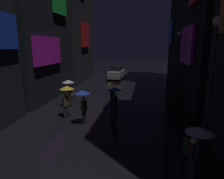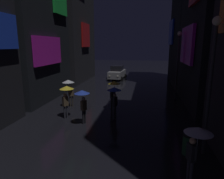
% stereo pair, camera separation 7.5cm
% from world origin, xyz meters
% --- Properties ---
extents(building_left_mid, '(4.25, 7.63, 15.57)m').
position_xyz_m(building_left_mid, '(-7.48, 12.81, 7.79)').
color(building_left_mid, black).
rests_on(building_left_mid, ground).
extents(pedestrian_foreground_right_yellow, '(0.90, 0.90, 2.12)m').
position_xyz_m(pedestrian_foreground_right_yellow, '(0.14, 10.69, 1.67)').
color(pedestrian_foreground_right_yellow, black).
rests_on(pedestrian_foreground_right_yellow, ground).
extents(pedestrian_far_right_blue, '(0.90, 0.90, 2.12)m').
position_xyz_m(pedestrian_far_right_blue, '(-1.21, 7.57, 1.67)').
color(pedestrian_far_right_blue, black).
rests_on(pedestrian_far_right_blue, ground).
extents(pedestrian_foreground_left_yellow, '(0.90, 0.90, 2.12)m').
position_xyz_m(pedestrian_foreground_left_yellow, '(-2.58, 8.46, 1.67)').
color(pedestrian_foreground_left_yellow, '#2D2D38').
rests_on(pedestrian_foreground_left_yellow, ground).
extents(pedestrian_midstreet_centre_clear, '(0.90, 0.90, 2.12)m').
position_xyz_m(pedestrian_midstreet_centre_clear, '(-3.29, 10.74, 1.67)').
color(pedestrian_midstreet_centre_clear, '#38332D').
rests_on(pedestrian_midstreet_centre_clear, ground).
extents(pedestrian_midstreet_left_blue, '(0.90, 0.90, 2.12)m').
position_xyz_m(pedestrian_midstreet_left_blue, '(0.50, 8.73, 1.67)').
color(pedestrian_midstreet_left_blue, '#2D2D38').
rests_on(pedestrian_midstreet_left_blue, ground).
extents(pedestrian_near_crossing_clear, '(0.90, 0.90, 2.12)m').
position_xyz_m(pedestrian_near_crossing_clear, '(4.09, 3.09, 1.67)').
color(pedestrian_near_crossing_clear, '#2D2D38').
rests_on(pedestrian_near_crossing_clear, ground).
extents(car_distant, '(2.46, 4.25, 1.92)m').
position_xyz_m(car_distant, '(-1.57, 23.87, 0.93)').
color(car_distant, '#99999E').
rests_on(car_distant, ground).
extents(streetlamp_right_near, '(0.36, 0.36, 5.74)m').
position_xyz_m(streetlamp_right_near, '(5.00, 5.29, 3.57)').
color(streetlamp_right_near, '#2D2D33').
rests_on(streetlamp_right_near, ground).
extents(streetlamp_right_far, '(0.36, 0.36, 5.78)m').
position_xyz_m(streetlamp_right_far, '(5.00, 14.49, 3.59)').
color(streetlamp_right_far, '#2D2D33').
rests_on(streetlamp_right_far, ground).
extents(trash_bin, '(0.46, 0.46, 0.93)m').
position_xyz_m(trash_bin, '(4.30, 5.12, 0.47)').
color(trash_bin, '#265933').
rests_on(trash_bin, ground).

